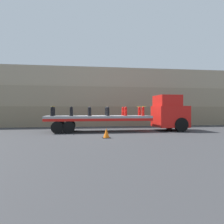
# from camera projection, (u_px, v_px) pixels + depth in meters

# --- Properties ---
(ground_plane) EXTENTS (120.00, 120.00, 0.00)m
(ground_plane) POSITION_uv_depth(u_px,v_px,m) (98.00, 132.00, 17.46)
(ground_plane) COLOR #38383A
(rock_cliff) EXTENTS (60.00, 3.30, 6.23)m
(rock_cliff) POSITION_uv_depth(u_px,v_px,m) (93.00, 97.00, 24.07)
(rock_cliff) COLOR #84755B
(rock_cliff) RESTS_ON ground_plane
(truck_cab) EXTENTS (2.50, 2.65, 2.94)m
(truck_cab) POSITION_uv_depth(u_px,v_px,m) (170.00, 113.00, 18.35)
(truck_cab) COLOR red
(truck_cab) RESTS_ON ground_plane
(flatbed_trailer) EXTENTS (8.27, 2.54, 1.27)m
(flatbed_trailer) POSITION_uv_depth(u_px,v_px,m) (92.00, 119.00, 17.36)
(flatbed_trailer) COLOR gray
(flatbed_trailer) RESTS_ON ground_plane
(fire_hydrant_black_near_0) EXTENTS (0.28, 0.52, 0.73)m
(fire_hydrant_black_near_0) POSITION_uv_depth(u_px,v_px,m) (52.00, 111.00, 16.38)
(fire_hydrant_black_near_0) COLOR black
(fire_hydrant_black_near_0) RESTS_ON flatbed_trailer
(fire_hydrant_black_far_0) EXTENTS (0.28, 0.52, 0.73)m
(fire_hydrant_black_far_0) POSITION_uv_depth(u_px,v_px,m) (54.00, 111.00, 17.44)
(fire_hydrant_black_far_0) COLOR black
(fire_hydrant_black_far_0) RESTS_ON flatbed_trailer
(fire_hydrant_black_near_1) EXTENTS (0.28, 0.52, 0.73)m
(fire_hydrant_black_near_1) POSITION_uv_depth(u_px,v_px,m) (71.00, 111.00, 16.59)
(fire_hydrant_black_near_1) COLOR black
(fire_hydrant_black_near_1) RESTS_ON flatbed_trailer
(fire_hydrant_black_far_1) EXTENTS (0.28, 0.52, 0.73)m
(fire_hydrant_black_far_1) POSITION_uv_depth(u_px,v_px,m) (72.00, 111.00, 17.65)
(fire_hydrant_black_far_1) COLOR black
(fire_hydrant_black_far_1) RESTS_ON flatbed_trailer
(fire_hydrant_black_near_2) EXTENTS (0.28, 0.52, 0.73)m
(fire_hydrant_black_near_2) POSITION_uv_depth(u_px,v_px,m) (90.00, 111.00, 16.80)
(fire_hydrant_black_near_2) COLOR black
(fire_hydrant_black_near_2) RESTS_ON flatbed_trailer
(fire_hydrant_black_far_2) EXTENTS (0.28, 0.52, 0.73)m
(fire_hydrant_black_far_2) POSITION_uv_depth(u_px,v_px,m) (89.00, 111.00, 17.86)
(fire_hydrant_black_far_2) COLOR black
(fire_hydrant_black_far_2) RESTS_ON flatbed_trailer
(fire_hydrant_black_near_3) EXTENTS (0.28, 0.52, 0.73)m
(fire_hydrant_black_near_3) POSITION_uv_depth(u_px,v_px,m) (108.00, 111.00, 17.01)
(fire_hydrant_black_near_3) COLOR black
(fire_hydrant_black_near_3) RESTS_ON flatbed_trailer
(fire_hydrant_black_far_3) EXTENTS (0.28, 0.52, 0.73)m
(fire_hydrant_black_far_3) POSITION_uv_depth(u_px,v_px,m) (106.00, 111.00, 18.07)
(fire_hydrant_black_far_3) COLOR black
(fire_hydrant_black_far_3) RESTS_ON flatbed_trailer
(fire_hydrant_red_near_4) EXTENTS (0.28, 0.52, 0.73)m
(fire_hydrant_red_near_4) POSITION_uv_depth(u_px,v_px,m) (126.00, 111.00, 17.22)
(fire_hydrant_red_near_4) COLOR red
(fire_hydrant_red_near_4) RESTS_ON flatbed_trailer
(fire_hydrant_red_far_4) EXTENTS (0.28, 0.52, 0.73)m
(fire_hydrant_red_far_4) POSITION_uv_depth(u_px,v_px,m) (123.00, 111.00, 18.28)
(fire_hydrant_red_far_4) COLOR red
(fire_hydrant_red_far_4) RESTS_ON flatbed_trailer
(fire_hydrant_red_near_5) EXTENTS (0.28, 0.52, 0.73)m
(fire_hydrant_red_near_5) POSITION_uv_depth(u_px,v_px,m) (143.00, 111.00, 17.44)
(fire_hydrant_red_near_5) COLOR red
(fire_hydrant_red_near_5) RESTS_ON flatbed_trailer
(fire_hydrant_red_far_5) EXTENTS (0.28, 0.52, 0.73)m
(fire_hydrant_red_far_5) POSITION_uv_depth(u_px,v_px,m) (139.00, 111.00, 18.50)
(fire_hydrant_red_far_5) COLOR red
(fire_hydrant_red_far_5) RESTS_ON flatbed_trailer
(cargo_strap_rear) EXTENTS (0.05, 2.64, 0.01)m
(cargo_strap_rear) POSITION_uv_depth(u_px,v_px,m) (53.00, 106.00, 16.90)
(cargo_strap_rear) COLOR yellow
(cargo_strap_rear) RESTS_ON fire_hydrant_black_near_0
(cargo_strap_middle) EXTENTS (0.05, 2.64, 0.01)m
(cargo_strap_middle) POSITION_uv_depth(u_px,v_px,m) (141.00, 107.00, 17.96)
(cargo_strap_middle) COLOR yellow
(cargo_strap_middle) RESTS_ON fire_hydrant_red_near_5
(traffic_cone) EXTENTS (0.50, 0.50, 0.60)m
(traffic_cone) POSITION_uv_depth(u_px,v_px,m) (106.00, 133.00, 13.49)
(traffic_cone) COLOR black
(traffic_cone) RESTS_ON ground_plane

